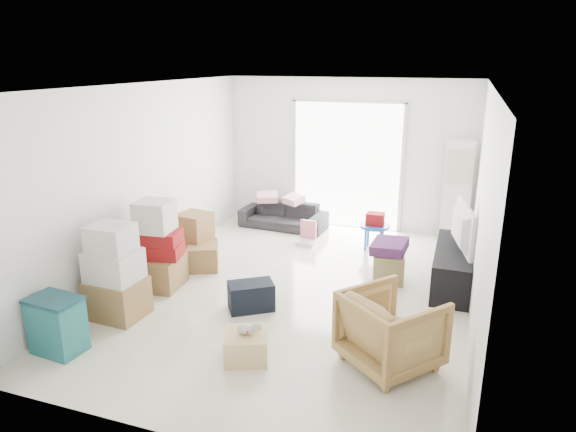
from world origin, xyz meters
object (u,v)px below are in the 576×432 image
Objects in this scene: television at (455,243)px; armchair at (391,326)px; ac_tower at (457,193)px; sofa at (283,211)px; ottoman at (388,267)px; kids_table at (375,224)px; wood_crate at (246,346)px; storage_bins at (57,325)px; tv_console at (452,266)px.

armchair reaches higher than television.
sofa is at bearing -177.14° from ac_tower.
ottoman is 1.28m from kids_table.
ac_tower is 4.05m from armchair.
ottoman is at bearing 65.91° from wood_crate.
ac_tower reaches higher than television.
ac_tower reaches higher than ottoman.
ottoman is at bearing -35.41° from sofa.
television is 3.30m from wood_crate.
armchair reaches higher than storage_bins.
ac_tower reaches higher than sofa.
kids_table is (-1.21, -0.73, -0.43)m from ac_tower.
ottoman is (2.20, -1.78, -0.10)m from sofa.
sofa is 3.85× the size of ottoman.
wood_crate is at bearing -126.59° from tv_console.
television is at bearing -39.02° from kids_table.
storage_bins is at bearing -141.04° from tv_console.
armchair reaches higher than tv_console.
television reaches higher than ottoman.
wood_crate is at bearing -71.87° from sofa.
armchair is 2.11m from ottoman.
wood_crate is at bearing -113.45° from ac_tower.
armchair is at bearing 15.03° from wood_crate.
storage_bins is at bearing 116.95° from television.
ottoman is at bearing -71.16° from kids_table.
ac_tower is at bearing 66.55° from wood_crate.
kids_table is at bearing 108.84° from ottoman.
armchair is at bearing -77.25° from kids_table.
tv_console is 1.52× the size of television.
television is 5.02m from storage_bins.
tv_console is 2.59× the size of kids_table.
ac_tower is at bearing 6.42° from sofa.
tv_console is 1.01× the size of sofa.
tv_console is at bearing 53.41° from wood_crate.
television is (0.00, 0.00, 0.34)m from tv_console.
sofa is at bearing 152.26° from tv_console.
tv_console is at bearing 38.96° from storage_bins.
tv_console is 1.86× the size of armchair.
storage_bins is 2.03m from wood_crate.
ac_tower is 1.86m from tv_console.
wood_crate is (-1.95, -2.63, -0.12)m from tv_console.
sofa reaches higher than tv_console.
ac_tower is at bearing -57.05° from armchair.
armchair is 3.50m from storage_bins.
storage_bins reaches higher than ottoman.
television is at bearing 0.00° from tv_console.
television is at bearing 53.41° from wood_crate.
ac_tower is 2.80× the size of storage_bins.
storage_bins is 4.94m from kids_table.
wood_crate is (-1.95, -2.63, -0.46)m from television.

